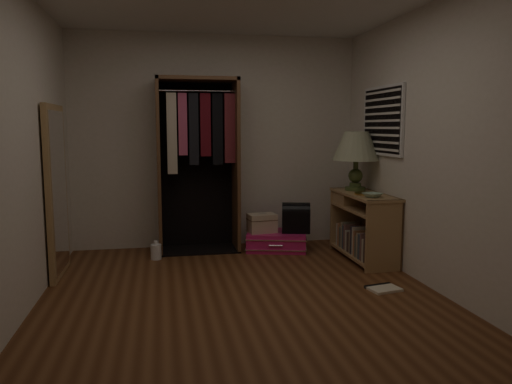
# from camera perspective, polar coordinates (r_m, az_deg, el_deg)

# --- Properties ---
(ground) EXTENTS (4.00, 4.00, 0.00)m
(ground) POSITION_cam_1_polar(r_m,az_deg,el_deg) (4.49, -1.52, -11.84)
(ground) COLOR #5B321A
(ground) RESTS_ON ground
(room_walls) EXTENTS (3.52, 4.02, 2.60)m
(room_walls) POSITION_cam_1_polar(r_m,az_deg,el_deg) (4.29, -0.68, 7.68)
(room_walls) COLOR beige
(room_walls) RESTS_ON ground
(console_bookshelf) EXTENTS (0.42, 1.12, 0.75)m
(console_bookshelf) POSITION_cam_1_polar(r_m,az_deg,el_deg) (5.77, 12.03, -3.60)
(console_bookshelf) COLOR #A57D4F
(console_bookshelf) RESTS_ON ground
(open_wardrobe) EXTENTS (0.95, 0.50, 2.05)m
(open_wardrobe) POSITION_cam_1_polar(r_m,az_deg,el_deg) (5.98, -6.53, 4.81)
(open_wardrobe) COLOR brown
(open_wardrobe) RESTS_ON ground
(floor_mirror) EXTENTS (0.06, 0.80, 1.70)m
(floor_mirror) POSITION_cam_1_polar(r_m,az_deg,el_deg) (5.32, -21.81, 0.08)
(floor_mirror) COLOR tan
(floor_mirror) RESTS_ON ground
(pink_suitcase) EXTENTS (0.83, 0.69, 0.22)m
(pink_suitcase) POSITION_cam_1_polar(r_m,az_deg,el_deg) (6.09, 2.35, -5.58)
(pink_suitcase) COLOR #D51A68
(pink_suitcase) RESTS_ON ground
(train_case) EXTENTS (0.36, 0.27, 0.24)m
(train_case) POSITION_cam_1_polar(r_m,az_deg,el_deg) (6.02, 0.69, -3.56)
(train_case) COLOR #C7B398
(train_case) RESTS_ON pink_suitcase
(black_bag) EXTENTS (0.38, 0.29, 0.36)m
(black_bag) POSITION_cam_1_polar(r_m,az_deg,el_deg) (6.03, 4.59, -2.87)
(black_bag) COLOR black
(black_bag) RESTS_ON pink_suitcase
(table_lamp) EXTENTS (0.59, 0.59, 0.68)m
(table_lamp) POSITION_cam_1_polar(r_m,az_deg,el_deg) (5.89, 11.38, 5.02)
(table_lamp) COLOR #3C4E26
(table_lamp) RESTS_ON console_bookshelf
(brass_tray) EXTENTS (0.38, 0.38, 0.02)m
(brass_tray) POSITION_cam_1_polar(r_m,az_deg,el_deg) (5.60, 12.65, -0.17)
(brass_tray) COLOR #B29044
(brass_tray) RESTS_ON console_bookshelf
(ceramic_bowl) EXTENTS (0.25, 0.25, 0.05)m
(ceramic_bowl) POSITION_cam_1_polar(r_m,az_deg,el_deg) (5.36, 13.17, -0.35)
(ceramic_bowl) COLOR #9CBCA1
(ceramic_bowl) RESTS_ON console_bookshelf
(white_jug) EXTENTS (0.15, 0.15, 0.21)m
(white_jug) POSITION_cam_1_polar(r_m,az_deg,el_deg) (5.77, -11.35, -6.68)
(white_jug) COLOR white
(white_jug) RESTS_ON ground
(floor_book) EXTENTS (0.32, 0.27, 0.03)m
(floor_book) POSITION_cam_1_polar(r_m,az_deg,el_deg) (4.81, 14.28, -10.60)
(floor_book) COLOR #F5EACE
(floor_book) RESTS_ON ground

